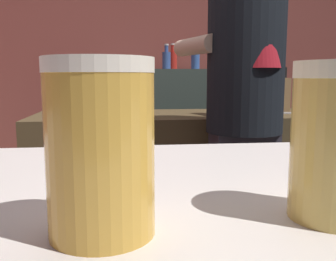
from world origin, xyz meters
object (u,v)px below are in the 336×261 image
(knife_block, at_px, (280,94))
(mixing_bowl, at_px, (128,111))
(bartender, at_px, (245,110))
(bottle_hot_sauce, at_px, (195,60))
(chefs_knife, at_px, (270,113))
(bottle_soy, at_px, (173,60))
(pint_glass_near, at_px, (101,148))
(bottle_vinegar, at_px, (166,59))

(knife_block, relative_size, mixing_bowl, 1.35)
(bartender, height_order, bottle_hot_sauce, bartender)
(bartender, bearing_deg, knife_block, -51.82)
(chefs_knife, bearing_deg, bottle_hot_sauce, 108.61)
(bottle_hot_sauce, relative_size, bottle_soy, 0.88)
(bartender, height_order, chefs_knife, bartender)
(pint_glass_near, bearing_deg, bottle_soy, 81.78)
(knife_block, relative_size, bottle_soy, 1.21)
(bottle_hot_sauce, xyz_separation_m, bottle_vinegar, (-0.24, 0.05, 0.00))
(knife_block, height_order, pint_glass_near, knife_block)
(knife_block, height_order, bottle_soy, bottle_soy)
(chefs_knife, bearing_deg, bottle_vinegar, 118.83)
(knife_block, relative_size, bottle_vinegar, 1.31)
(mixing_bowl, bearing_deg, bartender, -34.34)
(mixing_bowl, distance_m, chefs_knife, 0.80)
(bottle_hot_sauce, distance_m, bottle_soy, 0.26)
(chefs_knife, bearing_deg, bartender, -115.84)
(mixing_bowl, xyz_separation_m, bottle_soy, (0.42, 1.43, 0.33))
(bottle_hot_sauce, bearing_deg, bottle_vinegar, 169.16)
(bottle_hot_sauce, bearing_deg, bottle_soy, 131.01)
(bottle_hot_sauce, xyz_separation_m, bottle_soy, (-0.17, 0.20, 0.01))
(bottle_hot_sauce, relative_size, bottle_vinegar, 0.95)
(bottle_soy, bearing_deg, mixing_bowl, -106.34)
(bottle_vinegar, bearing_deg, bottle_hot_sauce, -10.84)
(mixing_bowl, distance_m, bottle_hot_sauce, 1.41)
(mixing_bowl, bearing_deg, chefs_knife, 3.62)
(mixing_bowl, height_order, chefs_knife, mixing_bowl)
(knife_block, bearing_deg, chefs_knife, -129.56)
(knife_block, height_order, bottle_hot_sauce, bottle_hot_sauce)
(mixing_bowl, height_order, pint_glass_near, pint_glass_near)
(bottle_hot_sauce, bearing_deg, bartender, -92.57)
(bartender, xyz_separation_m, bottle_soy, (-0.10, 1.79, 0.30))
(chefs_knife, bearing_deg, knife_block, 59.16)
(chefs_knife, height_order, bottle_soy, bottle_soy)
(mixing_bowl, relative_size, pint_glass_near, 1.63)
(mixing_bowl, distance_m, pint_glass_near, 1.72)
(pint_glass_near, relative_size, bottle_hot_sauce, 0.63)
(bottle_soy, distance_m, bottle_vinegar, 0.17)
(bartender, height_order, bottle_vinegar, bartender)
(knife_block, height_order, chefs_knife, knife_block)
(bartender, bearing_deg, pint_glass_near, 142.01)
(bottle_soy, bearing_deg, knife_block, -68.33)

